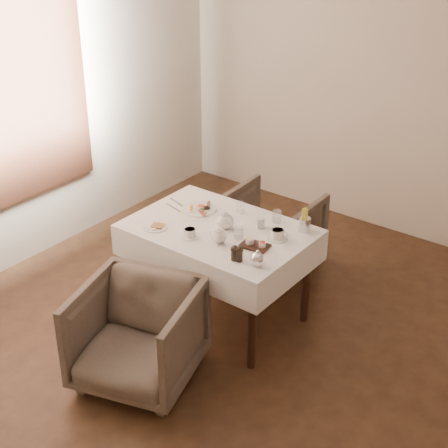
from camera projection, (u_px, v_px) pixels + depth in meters
The scene contains 20 objects.
table at pixel (219, 242), 4.92m from camera, with size 1.28×0.88×0.75m.
armchair_near at pixel (137, 335), 4.43m from camera, with size 0.73×0.75×0.69m, color #4E4239.
armchair_far at pixel (269, 232), 5.67m from camera, with size 0.73×0.75×0.68m, color #4E4239.
breakfast_plate at pixel (199, 209), 5.11m from camera, with size 0.26×0.26×0.03m.
side_plate at pixel (155, 227), 4.86m from camera, with size 0.17×0.17×0.02m.
teapot_centre at pixel (225, 220), 4.82m from camera, with size 0.17×0.13×0.13m, color white, non-canonical shape.
teapot_front at pixel (219, 236), 4.64m from camera, with size 0.14×0.11×0.12m, color white, non-canonical shape.
creamer at pixel (260, 223), 4.85m from camera, with size 0.06×0.06×0.07m, color white.
teacup_near at pixel (190, 233), 4.73m from camera, with size 0.13×0.13×0.06m.
teacup_far at pixel (277, 235), 4.70m from camera, with size 0.14×0.14×0.07m.
glass_left at pixel (241, 207), 5.05m from camera, with size 0.06×0.06×0.09m, color silver.
glass_mid at pixel (239, 233), 4.70m from camera, with size 0.06×0.06×0.09m, color silver.
glass_right at pixel (277, 216), 4.92m from camera, with size 0.07×0.07×0.09m, color silver.
condiment_board at pixel (255, 245), 4.61m from camera, with size 0.21×0.15×0.05m.
pepper_mill_left at pixel (235, 253), 4.44m from camera, with size 0.05×0.05×0.11m, color black, non-canonical shape.
pepper_mill_right at pixel (239, 254), 4.43m from camera, with size 0.05×0.05×0.11m, color black, non-canonical shape.
silver_pot at pixel (257, 258), 4.37m from camera, with size 0.11×0.09×0.12m, color white, non-canonical shape.
fries_cup at pixel (305, 221), 4.78m from camera, with size 0.08×0.08×0.18m.
cutlery_fork at pixel (177, 203), 5.22m from camera, with size 0.02×0.20×0.00m, color silver.
cutlery_knife at pixel (174, 208), 5.14m from camera, with size 0.01×0.19×0.00m, color silver.
Camera 1 is at (2.23, -2.97, 3.04)m, focal length 55.00 mm.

